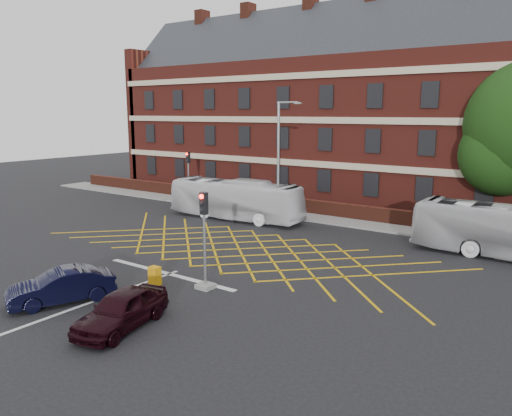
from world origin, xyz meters
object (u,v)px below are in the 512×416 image
Objects in this scene: traffic_light_near at (205,250)px; car_maroon at (121,310)px; utility_cabinet at (155,276)px; car_navy at (61,286)px; traffic_light_far at (189,181)px; direction_signs at (189,187)px; bus_left at (235,199)px; street_lamp at (279,183)px.

car_maroon is at bearing -86.94° from traffic_light_near.
traffic_light_near is 2.71m from utility_cabinet.
car_navy is 0.97× the size of traffic_light_far.
traffic_light_near is at bearing -45.15° from direction_signs.
traffic_light_near is at bearing 81.77° from car_maroon.
direction_signs is (-11.30, 19.68, 0.70)m from car_navy.
bus_left is 2.54× the size of car_maroon.
traffic_light_near is at bearing -150.07° from bus_left.
car_navy is at bearing -59.60° from traffic_light_far.
bus_left is at bearing 122.57° from traffic_light_near.
car_maroon is 1.85× the size of direction_signs.
bus_left is 8.49m from traffic_light_far.
bus_left is 4.69× the size of direction_signs.
street_lamp is 3.78× the size of direction_signs.
car_navy is 23.55m from traffic_light_far.
traffic_light_near reaches higher than direction_signs.
car_maroon is 4.82× the size of utility_cabinet.
traffic_light_far is 11.46m from street_lamp.
car_maroon is at bearing -52.30° from traffic_light_far.
utility_cabinet is at bearing -51.08° from traffic_light_far.
direction_signs is at bearing 65.95° from bus_left.
car_navy is at bearing 165.83° from car_maroon.
traffic_light_far is 5.07× the size of utility_cabinet.
direction_signs reaches higher than car_navy.
traffic_light_far is at bearing 116.40° from car_maroon.
traffic_light_far is at bearing 128.92° from utility_cabinet.
bus_left is 12.23× the size of utility_cabinet.
utility_cabinet is (12.83, -16.02, -0.96)m from direction_signs.
street_lamp is (11.07, -2.77, 1.05)m from traffic_light_far.
street_lamp reaches higher than car_maroon.
traffic_light_near is (-0.26, 4.82, 1.07)m from car_maroon.
car_navy is 0.50× the size of street_lamp.
direction_signs is (0.60, -0.62, -0.39)m from traffic_light_far.
bus_left is at bearing -168.87° from street_lamp.
car_navy is 22.70m from direction_signs.
car_maroon is (3.93, -0.20, 0.01)m from car_navy.
direction_signs reaches higher than utility_cabinet.
traffic_light_far is 0.51× the size of street_lamp.
traffic_light_far is at bearing 63.55° from bus_left.
car_maroon is at bearing 20.35° from car_navy.
direction_signs is at bearing 116.17° from car_maroon.
street_lamp is at bearing -14.07° from traffic_light_far.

